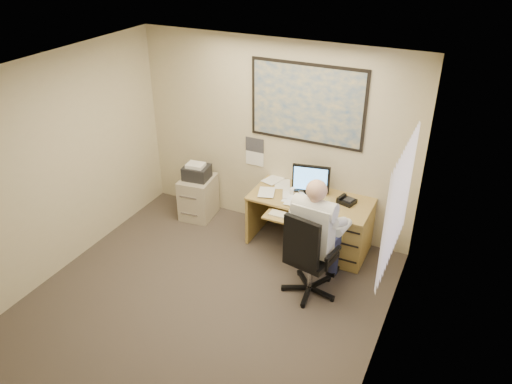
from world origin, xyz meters
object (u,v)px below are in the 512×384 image
at_px(desk, 334,223).
at_px(filing_cabinet, 198,193).
at_px(office_chair, 310,271).
at_px(person, 313,238).

distance_m(desk, filing_cabinet, 2.12).
relative_size(desk, filing_cabinet, 1.82).
distance_m(desk, office_chair, 0.98).
distance_m(desk, person, 0.94).
height_order(desk, filing_cabinet, desk).
bearing_deg(office_chair, person, 107.88).
height_order(desk, person, person).
bearing_deg(person, desk, 95.68).
height_order(filing_cabinet, person, person).
relative_size(office_chair, person, 0.76).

